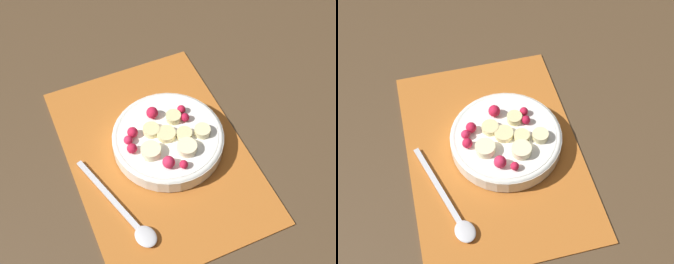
{
  "view_description": "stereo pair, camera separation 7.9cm",
  "coord_description": "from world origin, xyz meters",
  "views": [
    {
      "loc": [
        0.42,
        -0.16,
        0.68
      ],
      "look_at": [
        -0.01,
        0.02,
        0.04
      ],
      "focal_mm": 50.0,
      "sensor_mm": 36.0,
      "label": 1
    },
    {
      "loc": [
        0.44,
        -0.09,
        0.68
      ],
      "look_at": [
        -0.01,
        0.02,
        0.04
      ],
      "focal_mm": 50.0,
      "sensor_mm": 36.0,
      "label": 2
    }
  ],
  "objects": [
    {
      "name": "fruit_bowl",
      "position": [
        -0.01,
        0.02,
        0.02
      ],
      "size": [
        0.19,
        0.19,
        0.05
      ],
      "color": "silver",
      "rests_on": "placemat"
    },
    {
      "name": "ground_plane",
      "position": [
        0.0,
        0.0,
        0.0
      ],
      "size": [
        3.0,
        3.0,
        0.0
      ],
      "primitive_type": "plane",
      "color": "#4C3823"
    },
    {
      "name": "spoon",
      "position": [
        0.1,
        -0.09,
        0.01
      ],
      "size": [
        0.2,
        0.08,
        0.01
      ],
      "rotation": [
        0.0,
        0.0,
        6.59
      ],
      "color": "silver",
      "rests_on": "placemat"
    },
    {
      "name": "placemat",
      "position": [
        0.0,
        0.0,
        0.0
      ],
      "size": [
        0.42,
        0.29,
        0.01
      ],
      "color": "#B26023",
      "rests_on": "ground_plane"
    }
  ]
}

